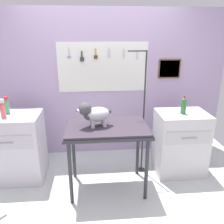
{
  "coord_description": "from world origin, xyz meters",
  "views": [
    {
      "loc": [
        -0.12,
        -2.34,
        1.95
      ],
      "look_at": [
        0.11,
        0.31,
        1.03
      ],
      "focal_mm": 37.16,
      "sensor_mm": 36.0,
      "label": 1
    }
  ],
  "objects_px": {
    "cabinet_right": "(180,143)",
    "shampoo_bottle": "(3,110)",
    "grooming_arm": "(143,119)",
    "counter_left": "(13,147)",
    "grooming_table": "(107,133)",
    "dog": "(94,113)",
    "soda_bottle": "(184,106)"
  },
  "relations": [
    {
      "from": "grooming_table",
      "to": "cabinet_right",
      "type": "relative_size",
      "value": 1.12
    },
    {
      "from": "grooming_arm",
      "to": "dog",
      "type": "height_order",
      "value": "grooming_arm"
    },
    {
      "from": "dog",
      "to": "soda_bottle",
      "type": "bearing_deg",
      "value": 13.06
    },
    {
      "from": "grooming_arm",
      "to": "dog",
      "type": "relative_size",
      "value": 4.15
    },
    {
      "from": "grooming_table",
      "to": "grooming_arm",
      "type": "relative_size",
      "value": 0.58
    },
    {
      "from": "counter_left",
      "to": "grooming_table",
      "type": "bearing_deg",
      "value": -15.35
    },
    {
      "from": "counter_left",
      "to": "cabinet_right",
      "type": "xyz_separation_m",
      "value": [
        2.33,
        -0.05,
        -0.01
      ]
    },
    {
      "from": "grooming_arm",
      "to": "counter_left",
      "type": "relative_size",
      "value": 1.87
    },
    {
      "from": "counter_left",
      "to": "cabinet_right",
      "type": "relative_size",
      "value": 1.03
    },
    {
      "from": "grooming_table",
      "to": "grooming_arm",
      "type": "height_order",
      "value": "grooming_arm"
    },
    {
      "from": "grooming_arm",
      "to": "dog",
      "type": "xyz_separation_m",
      "value": [
        -0.67,
        -0.35,
        0.23
      ]
    },
    {
      "from": "grooming_table",
      "to": "counter_left",
      "type": "relative_size",
      "value": 1.09
    },
    {
      "from": "shampoo_bottle",
      "to": "soda_bottle",
      "type": "bearing_deg",
      "value": 0.48
    },
    {
      "from": "cabinet_right",
      "to": "shampoo_bottle",
      "type": "height_order",
      "value": "shampoo_bottle"
    },
    {
      "from": "dog",
      "to": "cabinet_right",
      "type": "xyz_separation_m",
      "value": [
        1.22,
        0.3,
        -0.59
      ]
    },
    {
      "from": "grooming_table",
      "to": "dog",
      "type": "height_order",
      "value": "dog"
    },
    {
      "from": "grooming_table",
      "to": "cabinet_right",
      "type": "distance_m",
      "value": 1.15
    },
    {
      "from": "cabinet_right",
      "to": "shampoo_bottle",
      "type": "xyz_separation_m",
      "value": [
        -2.35,
        -0.04,
        0.58
      ]
    },
    {
      "from": "dog",
      "to": "shampoo_bottle",
      "type": "xyz_separation_m",
      "value": [
        -1.13,
        0.26,
        -0.01
      ]
    },
    {
      "from": "shampoo_bottle",
      "to": "soda_bottle",
      "type": "xyz_separation_m",
      "value": [
        2.34,
        0.02,
        -0.02
      ]
    },
    {
      "from": "dog",
      "to": "cabinet_right",
      "type": "relative_size",
      "value": 0.46
    },
    {
      "from": "shampoo_bottle",
      "to": "cabinet_right",
      "type": "bearing_deg",
      "value": 1.06
    },
    {
      "from": "grooming_arm",
      "to": "counter_left",
      "type": "height_order",
      "value": "grooming_arm"
    },
    {
      "from": "dog",
      "to": "counter_left",
      "type": "relative_size",
      "value": 0.45
    },
    {
      "from": "cabinet_right",
      "to": "soda_bottle",
      "type": "distance_m",
      "value": 0.56
    },
    {
      "from": "counter_left",
      "to": "soda_bottle",
      "type": "distance_m",
      "value": 2.38
    },
    {
      "from": "grooming_arm",
      "to": "counter_left",
      "type": "bearing_deg",
      "value": -180.0
    },
    {
      "from": "grooming_table",
      "to": "grooming_arm",
      "type": "distance_m",
      "value": 0.62
    },
    {
      "from": "grooming_table",
      "to": "shampoo_bottle",
      "type": "height_order",
      "value": "shampoo_bottle"
    },
    {
      "from": "soda_bottle",
      "to": "grooming_arm",
      "type": "bearing_deg",
      "value": 172.52
    },
    {
      "from": "shampoo_bottle",
      "to": "dog",
      "type": "bearing_deg",
      "value": -12.96
    },
    {
      "from": "grooming_arm",
      "to": "shampoo_bottle",
      "type": "distance_m",
      "value": 1.82
    }
  ]
}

